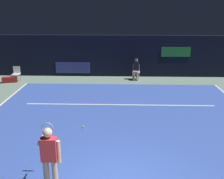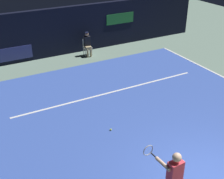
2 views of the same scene
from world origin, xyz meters
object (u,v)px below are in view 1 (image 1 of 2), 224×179
at_px(courtside_chair_near, 16,73).
at_px(tennis_ball, 83,127).
at_px(line_judge_on_chair, 136,69).
at_px(tennis_player, 50,157).
at_px(equipment_bag, 10,80).

distance_m(courtside_chair_near, tennis_ball, 8.02).
bearing_deg(courtside_chair_near, line_judge_on_chair, 4.55).
xyz_separation_m(tennis_player, courtside_chair_near, (-4.59, 10.00, -0.49)).
distance_m(line_judge_on_chair, tennis_ball, 7.35).
distance_m(courtside_chair_near, equipment_bag, 0.54).
bearing_deg(line_judge_on_chair, tennis_ball, -108.40).
relative_size(tennis_player, tennis_ball, 25.44).
height_order(tennis_ball, equipment_bag, equipment_bag).
distance_m(tennis_player, line_judge_on_chair, 10.89).
relative_size(line_judge_on_chair, tennis_ball, 19.41).
xyz_separation_m(courtside_chair_near, tennis_ball, (4.85, -6.37, -0.46)).
height_order(courtside_chair_near, tennis_ball, courtside_chair_near).
distance_m(tennis_player, equipment_bag, 10.93).
xyz_separation_m(line_judge_on_chair, courtside_chair_near, (-7.15, -0.57, -0.18)).
bearing_deg(equipment_bag, courtside_chair_near, 23.32).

